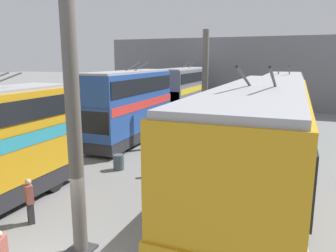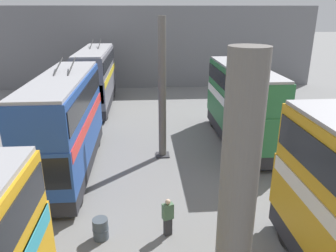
{
  "view_description": "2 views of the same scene",
  "coord_description": "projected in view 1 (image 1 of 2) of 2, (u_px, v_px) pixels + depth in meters",
  "views": [
    {
      "loc": [
        -6.58,
        -6.08,
        6.03
      ],
      "look_at": [
        8.3,
        -0.2,
        2.75
      ],
      "focal_mm": 35.0,
      "sensor_mm": 36.0,
      "label": 1
    },
    {
      "loc": [
        -2.05,
        1.08,
        8.38
      ],
      "look_at": [
        13.02,
        -0.1,
        2.92
      ],
      "focal_mm": 35.0,
      "sensor_mm": 36.0,
      "label": 2
    }
  ],
  "objects": [
    {
      "name": "support_column_far",
      "position": [
        205.0,
        90.0,
        23.09
      ],
      "size": [
        0.8,
        0.8,
        8.02
      ],
      "color": "#605B56",
      "rests_on": "ground_plane"
    },
    {
      "name": "person_aisle_midway",
      "position": [
        162.0,
        160.0,
        17.14
      ],
      "size": [
        0.37,
        0.48,
        1.58
      ],
      "rotation": [
        0.0,
        0.0,
        0.34
      ],
      "color": "#2D2D33",
      "rests_on": "ground_plane"
    },
    {
      "name": "support_column_near",
      "position": [
        74.0,
        133.0,
        9.72
      ],
      "size": [
        0.8,
        0.8,
        8.02
      ],
      "color": "#605B56",
      "rests_on": "ground_plane"
    },
    {
      "name": "bus_left_near",
      "position": [
        259.0,
        160.0,
        10.0
      ],
      "size": [
        11.38,
        2.54,
        5.9
      ],
      "color": "black",
      "rests_on": "ground_plane"
    },
    {
      "name": "oil_drum",
      "position": [
        119.0,
        162.0,
        18.12
      ],
      "size": [
        0.62,
        0.62,
        0.85
      ],
      "color": "#424C56",
      "rests_on": "ground_plane"
    },
    {
      "name": "person_by_right_row",
      "position": [
        30.0,
        200.0,
        12.08
      ],
      "size": [
        0.43,
        0.48,
        1.75
      ],
      "rotation": [
        0.0,
        0.0,
        5.69
      ],
      "color": "#2D2D33",
      "rests_on": "ground_plane"
    },
    {
      "name": "bus_left_far",
      "position": [
        282.0,
        105.0,
        23.0
      ],
      "size": [
        9.26,
        2.54,
        5.63
      ],
      "color": "black",
      "rests_on": "ground_plane"
    },
    {
      "name": "bus_right_far",
      "position": [
        185.0,
        89.0,
        34.98
      ],
      "size": [
        9.93,
        2.54,
        5.71
      ],
      "color": "black",
      "rests_on": "ground_plane"
    },
    {
      "name": "depot_back_wall",
      "position": [
        245.0,
        73.0,
        39.73
      ],
      "size": [
        0.5,
        36.0,
        8.63
      ],
      "color": "slate",
      "rests_on": "ground_plane"
    },
    {
      "name": "bus_right_mid",
      "position": [
        130.0,
        102.0,
        23.76
      ],
      "size": [
        9.7,
        2.54,
        5.82
      ],
      "color": "black",
      "rests_on": "ground_plane"
    }
  ]
}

